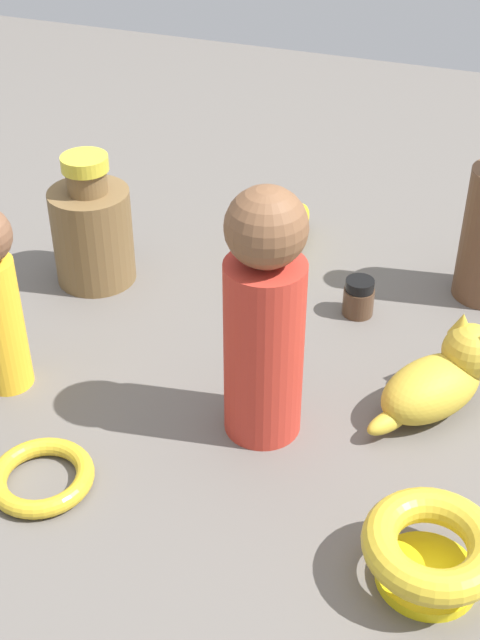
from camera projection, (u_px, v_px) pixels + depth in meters
name	position (u px, v px, depth m)	size (l,w,h in m)	color
ground	(240.00, 367.00, 0.91)	(2.00, 2.00, 0.00)	#5B5651
banana	(281.00, 237.00, 1.08)	(0.17, 0.05, 0.05)	gold
bottle_short	(92.00, 230.00, 1.01)	(0.09, 0.09, 0.16)	brown
nail_polish_jar	(359.00, 297.00, 0.97)	(0.04, 0.04, 0.04)	#4D3422
person_figure_adult	(264.00, 320.00, 0.76)	(0.09, 0.09, 0.25)	#B93125
bowl	(431.00, 550.00, 0.66)	(0.11, 0.11, 0.06)	yellow
cat_figurine	(442.00, 379.00, 0.83)	(0.12, 0.14, 0.09)	gold
bangle	(42.00, 477.00, 0.77)	(0.09, 0.09, 0.02)	gold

